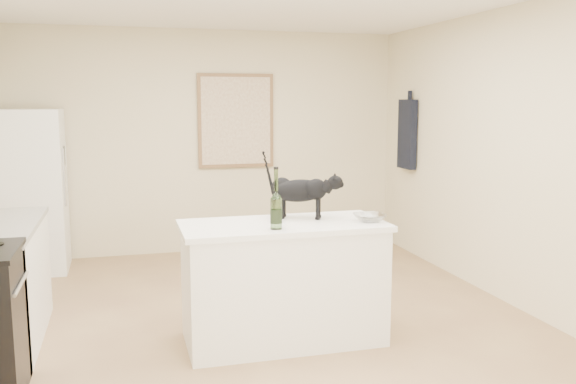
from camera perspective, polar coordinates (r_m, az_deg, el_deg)
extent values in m
plane|color=#A18155|center=(4.91, -2.21, -12.85)|extent=(5.50, 5.50, 0.00)
plane|color=beige|center=(7.30, -7.21, 4.61)|extent=(4.50, 0.00, 4.50)
plane|color=beige|center=(2.05, 15.43, -5.57)|extent=(4.50, 0.00, 4.50)
plane|color=beige|center=(5.56, 20.96, 2.91)|extent=(0.00, 5.50, 5.50)
cube|color=white|center=(4.61, -0.44, -8.63)|extent=(1.44, 0.67, 0.86)
cube|color=white|center=(4.50, -0.45, -3.14)|extent=(1.50, 0.70, 0.04)
cube|color=white|center=(6.93, -22.81, 0.06)|extent=(0.68, 0.68, 1.70)
cube|color=brown|center=(7.30, -4.86, 6.61)|extent=(0.90, 0.03, 1.10)
cube|color=beige|center=(7.29, -4.84, 6.61)|extent=(0.82, 0.00, 1.02)
cube|color=black|center=(7.27, 11.03, 5.30)|extent=(0.08, 0.34, 0.80)
cylinder|color=#355C24|center=(4.25, -1.11, -0.93)|extent=(0.09, 0.09, 0.38)
imported|color=silver|center=(4.58, 7.59, -2.38)|extent=(0.25, 0.25, 0.06)
cube|color=silver|center=(6.92, -20.08, 3.24)|extent=(0.04, 0.16, 0.20)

